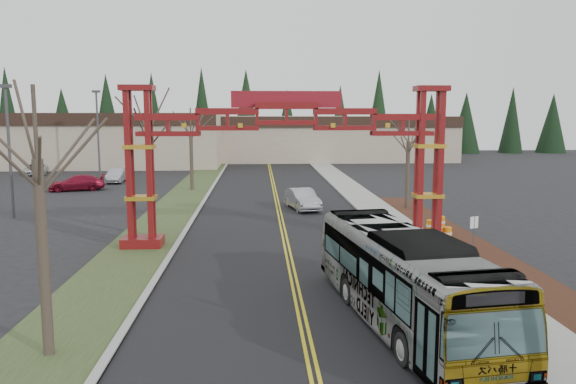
{
  "coord_description": "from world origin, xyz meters",
  "views": [
    {
      "loc": [
        -1.54,
        -12.85,
        7.36
      ],
      "look_at": [
        -0.02,
        15.91,
        3.35
      ],
      "focal_mm": 35.0,
      "sensor_mm": 36.0,
      "label": 1
    }
  ],
  "objects": [
    {
      "name": "bare_tree_median_near",
      "position": [
        -8.0,
        3.87,
        6.01
      ],
      "size": [
        3.27,
        3.27,
        8.21
      ],
      "color": "#382D26",
      "rests_on": "ground"
    },
    {
      "name": "silver_sedan",
      "position": [
        1.85,
        30.03,
        0.81
      ],
      "size": [
        2.72,
        5.14,
        1.61
      ],
      "primitive_type": "imported",
      "rotation": [
        0.0,
        0.0,
        0.22
      ],
      "color": "#A5A8AD",
      "rests_on": "ground"
    },
    {
      "name": "parked_car_mid_a",
      "position": [
        -19.13,
        42.04,
        0.76
      ],
      "size": [
        5.58,
        3.43,
        1.51
      ],
      "primitive_type": "imported",
      "rotation": [
        0.0,
        0.0,
        4.98
      ],
      "color": "maroon",
      "rests_on": "ground"
    },
    {
      "name": "conifer_treeline",
      "position": [
        0.25,
        92.0,
        6.49
      ],
      "size": [
        116.1,
        5.6,
        13.0
      ],
      "color": "black",
      "rests_on": "ground"
    },
    {
      "name": "lane_line_left",
      "position": [
        -0.12,
        25.0,
        0.03
      ],
      "size": [
        0.12,
        100.0,
        0.01
      ],
      "primitive_type": "cube",
      "color": "gold",
      "rests_on": "road"
    },
    {
      "name": "road",
      "position": [
        0.0,
        25.0,
        0.01
      ],
      "size": [
        12.0,
        110.0,
        0.02
      ],
      "primitive_type": "cube",
      "color": "black",
      "rests_on": "ground"
    },
    {
      "name": "bare_tree_median_far",
      "position": [
        -8.0,
        41.59,
        5.64
      ],
      "size": [
        3.44,
        3.44,
        7.95
      ],
      "color": "#382D26",
      "rests_on": "ground"
    },
    {
      "name": "lane_line_right",
      "position": [
        0.12,
        25.0,
        0.03
      ],
      "size": [
        0.12,
        100.0,
        0.01
      ],
      "primitive_type": "cube",
      "color": "gold",
      "rests_on": "road"
    },
    {
      "name": "retail_building_east",
      "position": [
        10.0,
        79.95,
        3.51
      ],
      "size": [
        38.0,
        20.3,
        7.0
      ],
      "color": "tan",
      "rests_on": "ground"
    },
    {
      "name": "curb_right",
      "position": [
        6.15,
        25.0,
        0.07
      ],
      "size": [
        0.3,
        110.0,
        0.15
      ],
      "primitive_type": "cube",
      "color": "#A0A09B",
      "rests_on": "ground"
    },
    {
      "name": "landscape_strip",
      "position": [
        10.2,
        10.0,
        0.06
      ],
      "size": [
        2.6,
        50.0,
        0.12
      ],
      "primitive_type": "cube",
      "color": "#311B10",
      "rests_on": "ground"
    },
    {
      "name": "parked_car_far_a",
      "position": [
        -16.91,
        48.48,
        0.75
      ],
      "size": [
        1.85,
        4.66,
        1.51
      ],
      "primitive_type": "imported",
      "rotation": [
        0.0,
        0.0,
        0.06
      ],
      "color": "#B0B1B8",
      "rests_on": "ground"
    },
    {
      "name": "grass_median",
      "position": [
        -8.0,
        25.0,
        0.04
      ],
      "size": [
        4.0,
        110.0,
        0.08
      ],
      "primitive_type": "cube",
      "color": "#304321",
      "rests_on": "ground"
    },
    {
      "name": "transit_bus",
      "position": [
        3.5,
        5.91,
        1.68
      ],
      "size": [
        4.48,
        12.32,
        3.35
      ],
      "primitive_type": "imported",
      "rotation": [
        0.0,
        0.0,
        0.14
      ],
      "color": "#B5B6BD",
      "rests_on": "ground"
    },
    {
      "name": "barrel_south",
      "position": [
        9.16,
        17.9,
        0.5
      ],
      "size": [
        0.54,
        0.54,
        1.0
      ],
      "color": "orange",
      "rests_on": "ground"
    },
    {
      "name": "light_pole_far",
      "position": [
        -20.36,
        54.42,
        5.84
      ],
      "size": [
        0.88,
        0.44,
        10.09
      ],
      "color": "#3F3F44",
      "rests_on": "ground"
    },
    {
      "name": "light_pole_near",
      "position": [
        -19.01,
        27.49,
        5.44
      ],
      "size": [
        0.82,
        0.41,
        9.41
      ],
      "color": "#3F3F44",
      "rests_on": "ground"
    },
    {
      "name": "gateway_arch",
      "position": [
        0.0,
        18.0,
        5.98
      ],
      "size": [
        18.2,
        1.6,
        8.9
      ],
      "color": "maroon",
      "rests_on": "ground"
    },
    {
      "name": "bare_tree_right_far",
      "position": [
        10.0,
        29.83,
        5.23
      ],
      "size": [
        3.21,
        3.21,
        7.37
      ],
      "color": "#382D26",
      "rests_on": "ground"
    },
    {
      "name": "barrel_mid",
      "position": [
        8.93,
        20.21,
        0.48
      ],
      "size": [
        0.52,
        0.52,
        0.96
      ],
      "color": "orange",
      "rests_on": "ground"
    },
    {
      "name": "curb_left",
      "position": [
        -6.15,
        25.0,
        0.07
      ],
      "size": [
        0.3,
        110.0,
        0.15
      ],
      "primitive_type": "cube",
      "color": "#A0A09B",
      "rests_on": "ground"
    },
    {
      "name": "bare_tree_median_mid",
      "position": [
        -8.0,
        20.61,
        6.52
      ],
      "size": [
        3.31,
        3.31,
        8.76
      ],
      "color": "#382D26",
      "rests_on": "ground"
    },
    {
      "name": "barrel_north",
      "position": [
        9.84,
        21.13,
        0.51
      ],
      "size": [
        0.55,
        0.55,
        1.01
      ],
      "color": "orange",
      "rests_on": "ground"
    },
    {
      "name": "parked_car_far_b",
      "position": [
        -28.73,
        57.06,
        0.72
      ],
      "size": [
        3.68,
        5.61,
        1.43
      ],
      "primitive_type": "imported",
      "rotation": [
        0.0,
        0.0,
        0.27
      ],
      "color": "white",
      "rests_on": "ground"
    },
    {
      "name": "sidewalk_right",
      "position": [
        7.6,
        25.0,
        0.08
      ],
      "size": [
        2.6,
        110.0,
        0.14
      ],
      "primitive_type": "cube",
      "color": "gray",
      "rests_on": "ground"
    },
    {
      "name": "retail_building_west",
      "position": [
        -30.0,
        71.96,
        3.76
      ],
      "size": [
        46.0,
        22.3,
        7.5
      ],
      "color": "tan",
      "rests_on": "ground"
    },
    {
      "name": "street_sign",
      "position": [
        9.4,
        14.62,
        1.58
      ],
      "size": [
        0.48,
        0.22,
        2.19
      ],
      "color": "#3F3F44",
      "rests_on": "ground"
    }
  ]
}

